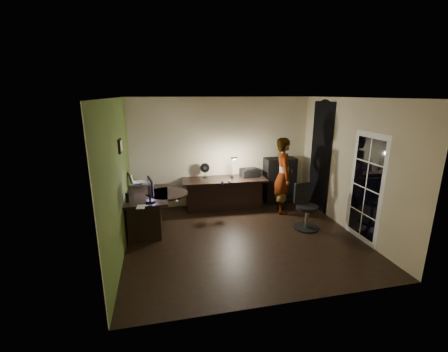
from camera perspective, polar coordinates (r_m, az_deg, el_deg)
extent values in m
cube|color=black|center=(6.10, 3.56, -11.65)|extent=(4.50, 4.00, 0.01)
cube|color=silver|center=(5.44, 4.05, 14.70)|extent=(4.50, 4.00, 0.01)
cube|color=#C2B48E|center=(7.52, -0.44, 4.53)|extent=(4.50, 0.01, 2.70)
cube|color=#C2B48E|center=(3.83, 12.14, -6.71)|extent=(4.50, 0.01, 2.70)
cube|color=#C2B48E|center=(5.46, -19.61, -0.58)|extent=(0.01, 4.00, 2.70)
cube|color=#C2B48E|center=(6.60, 22.97, 1.75)|extent=(0.01, 4.00, 2.70)
cube|color=#4A6124|center=(5.46, -19.45, -0.57)|extent=(0.00, 4.00, 2.70)
cube|color=black|center=(7.54, 17.89, 3.43)|extent=(0.01, 0.90, 2.60)
cube|color=white|center=(6.24, 25.40, -2.13)|extent=(0.02, 0.92, 2.10)
cube|color=black|center=(5.79, -19.19, 5.41)|extent=(0.04, 0.30, 0.25)
cube|color=black|center=(6.45, -14.29, -6.70)|extent=(0.87, 1.38, 0.79)
cube|color=black|center=(7.41, 0.08, -3.38)|extent=(2.07, 0.80, 0.77)
cube|color=black|center=(7.93, 10.50, -0.80)|extent=(0.79, 0.40, 1.18)
cube|color=silver|center=(6.86, -16.07, -1.46)|extent=(0.22, 0.19, 0.09)
cube|color=silver|center=(6.82, -16.16, -0.27)|extent=(0.40, 0.38, 0.22)
cube|color=black|center=(5.81, -14.00, -3.16)|extent=(0.18, 0.49, 0.32)
ellipsoid|color=silver|center=(5.72, -8.95, -4.70)|extent=(0.06, 0.09, 0.03)
cube|color=black|center=(6.27, -14.46, -3.32)|extent=(0.07, 0.12, 0.01)
cube|color=black|center=(5.88, -9.28, -4.24)|extent=(0.07, 0.13, 0.01)
cylinder|color=black|center=(5.88, -17.93, -3.93)|extent=(0.09, 0.09, 0.18)
cube|color=silver|center=(5.59, -15.55, -5.69)|extent=(0.17, 0.22, 0.01)
cube|color=black|center=(7.37, -3.65, 1.11)|extent=(0.26, 0.18, 0.36)
cube|color=navy|center=(6.82, 0.38, -1.18)|extent=(0.21, 0.11, 0.10)
cube|color=black|center=(7.51, 4.92, 0.73)|extent=(0.47, 0.38, 0.20)
cube|color=black|center=(7.24, 1.55, 1.84)|extent=(0.24, 0.31, 0.60)
cube|color=black|center=(6.53, 15.62, -5.74)|extent=(0.61, 0.61, 0.95)
imported|color=#D8A88C|center=(7.19, 11.20, 0.05)|extent=(0.54, 0.71, 1.80)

